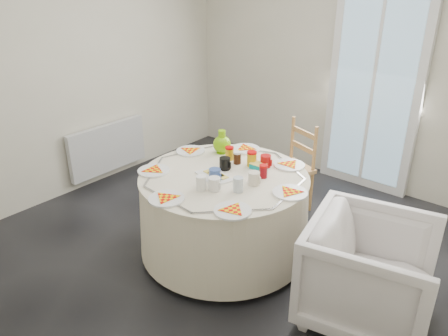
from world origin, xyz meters
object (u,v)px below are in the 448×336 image
Objects in this scene: wooden_chair at (289,166)px; green_pitcher at (222,139)px; radiator at (108,148)px; table at (224,214)px; armchair at (369,272)px.

wooden_chair is 4.39× the size of green_pitcher.
green_pitcher is (-0.32, -0.66, 0.40)m from wooden_chair.
radiator is 4.80× the size of green_pitcher.
table is 1.27m from armchair.
green_pitcher is (-1.59, 0.33, 0.48)m from armchair.
green_pitcher reaches higher than radiator.
armchair is at bearing 1.06° from table.
armchair is at bearing -4.39° from radiator.
table is at bearing -7.85° from radiator.
armchair is 4.02× the size of green_pitcher.
wooden_chair reaches higher than radiator.
table is 6.81× the size of green_pitcher.
table is 1.70× the size of armchair.
wooden_chair is at bearing 39.96° from armchair.
table is (1.97, -0.27, -0.01)m from radiator.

